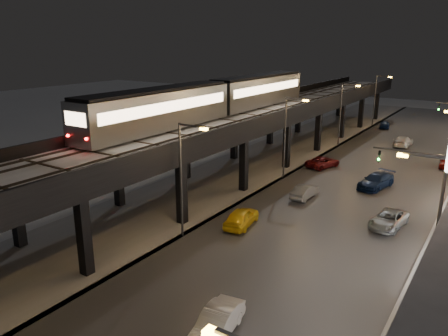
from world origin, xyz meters
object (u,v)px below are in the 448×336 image
Objects in this scene: car_onc_silver at (217,324)px; car_onc_red at (447,162)px; car_near_white at (305,192)px; subway_train at (217,98)px; car_onc_white at (376,181)px; car_taxi at (241,218)px; car_onc_dark at (389,220)px; car_far_white at (385,125)px; car_mid_silver at (323,162)px; car_mid_dark at (403,142)px.

car_onc_red is at bearing 73.33° from car_onc_silver.
car_onc_red reaches higher than car_near_white.
car_onc_white is at bearing 12.07° from subway_train.
car_onc_silver is (6.14, -12.67, -0.04)m from car_taxi.
car_far_white is at bearing 110.69° from car_onc_dark.
car_onc_silver is (16.85, -24.86, -7.82)m from subway_train.
car_near_white is 21.82m from car_onc_red.
car_mid_silver is 29.23m from car_far_white.
car_mid_silver reaches higher than car_onc_dark.
car_near_white is 0.90× the size of car_onc_silver.
car_taxi is 1.12× the size of car_near_white.
car_near_white is 0.76× the size of car_onc_white.
car_mid_silver is 33.63m from car_onc_silver.
car_mid_dark reaches higher than car_onc_red.
subway_train reaches higher than car_onc_white.
car_mid_dark is 0.97× the size of car_onc_white.
car_onc_dark is 22.09m from car_onc_red.
car_mid_dark is at bearing -90.38° from car_mid_silver.
car_onc_dark is at bearing 164.76° from car_near_white.
car_onc_red is (10.08, 19.35, 0.03)m from car_near_white.
car_onc_silver reaches higher than car_near_white.
car_taxi is at bearing -101.12° from car_onc_white.
car_mid_dark is 1.28× the size of car_onc_red.
car_onc_red is (12.51, 8.20, 0.03)m from car_mid_silver.
car_onc_red is at bearing 92.40° from car_onc_dark.
car_onc_dark is at bearing 69.16° from car_onc_silver.
car_onc_dark is (10.88, -43.06, -0.03)m from car_far_white.
car_near_white is 8.91m from car_onc_dark.
car_mid_dark reaches higher than car_onc_silver.
subway_train reaches higher than car_far_white.
car_near_white reaches higher than car_onc_dark.
car_taxi reaches higher than car_near_white.
subway_train is at bearing 171.08° from car_onc_dark.
car_onc_white is at bearing -115.88° from car_onc_red.
car_near_white is at bearing -13.98° from subway_train.
car_onc_silver is at bearing 85.84° from car_far_white.
subway_train reaches higher than car_onc_dark.
car_taxi is at bearing 110.46° from car_mid_silver.
car_taxi is (10.71, -12.19, -7.78)m from subway_train.
car_onc_white reaches higher than car_onc_red.
subway_train is 19.40m from car_onc_white.
car_taxi is 14.08m from car_onc_silver.
car_onc_dark is at bearing -58.01° from car_onc_white.
car_onc_silver is 19.52m from car_onc_dark.
subway_train is 8.78× the size of car_taxi.
car_mid_silver is 17.62m from car_onc_dark.
car_onc_dark is 1.16× the size of car_onc_red.
car_far_white is at bearing -98.06° from car_taxi.
car_onc_silver is at bearing 103.80° from car_near_white.
car_onc_dark is (5.24, -30.55, -0.09)m from car_mid_dark.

